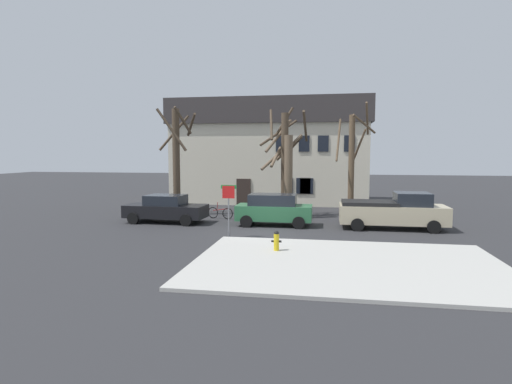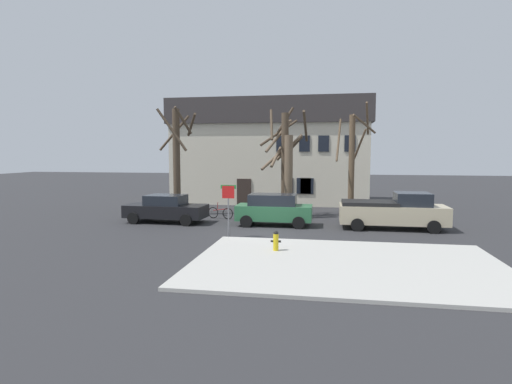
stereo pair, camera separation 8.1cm
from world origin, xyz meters
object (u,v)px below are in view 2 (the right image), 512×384
car_green_wagon (274,209)px  bicycle_leaning (220,213)px  street_sign_pole (228,201)px  pickup_truck_beige (394,211)px  tree_bare_far (287,172)px  building_main (271,151)px  car_black_sedan (166,209)px  fire_hydrant (276,240)px  tree_bare_mid (285,159)px  tree_bare_near (177,157)px  tree_bare_end (352,163)px

car_green_wagon → bicycle_leaning: bearing=152.9°
street_sign_pole → pickup_truck_beige: bearing=24.9°
tree_bare_far → street_sign_pole: tree_bare_far is taller
car_green_wagon → bicycle_leaning: car_green_wagon is taller
building_main → street_sign_pole: (0.07, -15.35, -2.49)m
pickup_truck_beige → car_black_sedan: bearing=-179.5°
tree_bare_far → pickup_truck_beige: bearing=-23.3°
fire_hydrant → tree_bare_far: bearing=93.1°
car_black_sedan → fire_hydrant: 9.82m
tree_bare_mid → street_sign_pole: (-2.01, -6.98, -1.92)m
tree_bare_mid → car_green_wagon: (-0.29, -3.22, -2.81)m
tree_bare_mid → fire_hydrant: 10.29m
pickup_truck_beige → fire_hydrant: size_ratio=6.86×
building_main → car_black_sedan: size_ratio=3.36×
pickup_truck_beige → bicycle_leaning: (-10.13, 1.79, -0.60)m
tree_bare_far → tree_bare_near: bearing=179.0°
tree_bare_near → pickup_truck_beige: (13.27, -2.73, -2.87)m
pickup_truck_beige → street_sign_pole: size_ratio=2.18×
tree_bare_mid → car_black_sedan: (-6.71, -3.27, -2.90)m
tree_bare_near → tree_bare_end: tree_bare_near is taller
tree_bare_end → car_green_wagon: bearing=-152.3°
bicycle_leaning → tree_bare_end: bearing=3.3°
pickup_truck_beige → street_sign_pole: street_sign_pole is taller
tree_bare_near → car_black_sedan: (0.33, -2.85, -3.01)m
car_green_wagon → bicycle_leaning: size_ratio=2.49×
tree_bare_near → tree_bare_mid: size_ratio=1.00×
bicycle_leaning → building_main: bearing=79.4°
street_sign_pole → car_black_sedan: bearing=141.7°
tree_bare_near → fire_hydrant: 12.55m
car_green_wagon → street_sign_pole: 4.23m
tree_bare_end → car_green_wagon: (-4.40, -2.31, -2.59)m
fire_hydrant → street_sign_pole: size_ratio=0.32×
building_main → tree_bare_mid: (2.08, -8.37, -0.56)m
car_black_sedan → bicycle_leaning: 3.42m
building_main → tree_bare_near: bearing=-119.4°
building_main → tree_bare_near: (-4.96, -8.80, -0.46)m
street_sign_pole → tree_bare_mid: bearing=73.9°
tree_bare_near → car_green_wagon: bearing=-22.5°
building_main → car_black_sedan: building_main is taller
building_main → tree_bare_near: building_main is taller
tree_bare_near → car_green_wagon: tree_bare_near is taller
tree_bare_near → tree_bare_far: (7.21, -0.12, -0.89)m
tree_bare_near → bicycle_leaning: tree_bare_near is taller
tree_bare_end → pickup_truck_beige: 4.01m
tree_bare_near → tree_bare_end: size_ratio=1.00×
tree_bare_mid → car_green_wagon: size_ratio=1.65×
building_main → fire_hydrant: bearing=-81.4°
building_main → pickup_truck_beige: (8.31, -11.53, -3.33)m
car_green_wagon → fire_hydrant: bearing=-81.7°
tree_bare_near → tree_bare_end: bearing=-2.5°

